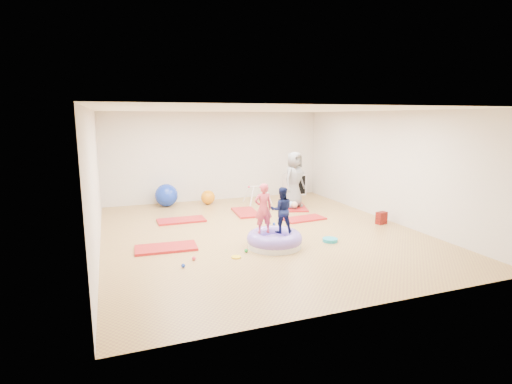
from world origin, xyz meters
name	(u,v)px	position (x,y,z in m)	size (l,w,h in m)	color
room	(261,173)	(0.00, 0.00, 1.40)	(7.01, 8.01, 2.81)	#AD8D44
gym_mat_front_left	(166,248)	(-2.24, -0.46, 0.03)	(1.23, 0.61, 0.05)	maroon
gym_mat_mid_left	(181,220)	(-1.56, 1.62, 0.03)	(1.20, 0.60, 0.05)	maroon
gym_mat_center_back	(246,212)	(0.28, 1.87, 0.02)	(1.20, 0.60, 0.05)	maroon
gym_mat_right	(304,219)	(1.48, 0.68, 0.02)	(1.09, 0.54, 0.05)	maroon
gym_mat_rear_right	(296,207)	(1.87, 1.98, 0.02)	(1.14, 0.57, 0.05)	maroon
inflatable_cushion	(274,240)	(-0.11, -1.09, 0.14)	(1.15, 1.15, 0.36)	silver
child_pink	(263,206)	(-0.31, -0.96, 0.85)	(0.38, 0.25, 1.04)	#D03E4D
child_navy	(282,208)	(0.06, -1.06, 0.81)	(0.47, 0.36, 0.96)	#0D143D
adult_caregiver	(294,180)	(1.80, 1.95, 0.85)	(0.79, 0.51, 1.61)	slate
infant	(292,204)	(1.67, 1.79, 0.16)	(0.39, 0.39, 0.23)	#9FC0FC
ball_pit_balls	(244,240)	(-0.60, -0.56, 0.04)	(2.98, 2.44, 0.07)	#E72E4A
exercise_ball_blue	(166,195)	(-1.66, 3.53, 0.34)	(0.67, 0.67, 0.67)	#1330AB
exercise_ball_orange	(208,197)	(-0.43, 3.38, 0.22)	(0.43, 0.43, 0.43)	orange
infant_play_gym	(257,192)	(1.00, 2.86, 0.38)	(0.75, 0.71, 0.57)	silver
cube_shelf	(295,184)	(2.71, 3.79, 0.36)	(0.73, 0.36, 0.73)	silver
balance_disc	(330,240)	(1.15, -1.19, 0.04)	(0.32, 0.32, 0.07)	teal
backpack	(381,218)	(3.10, -0.38, 0.15)	(0.27, 0.17, 0.31)	#A00F05
yellow_toy	(236,257)	(-1.05, -1.45, 0.01)	(0.18, 0.18, 0.03)	yellow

